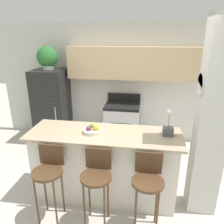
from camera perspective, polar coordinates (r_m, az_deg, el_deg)
The scene contains 12 objects.
ground_plane at distance 3.58m, azimuth -1.87°, elevation -20.64°, with size 14.00×14.00×0.00m, color beige.
wall_back at distance 4.77m, azimuth 3.69°, elevation 9.46°, with size 5.60×0.38×2.55m.
pillar_right at distance 2.97m, azimuth 24.54°, elevation -2.64°, with size 0.38×0.32×2.55m.
counter_bar at distance 3.27m, azimuth -1.97°, elevation -13.65°, with size 2.12×0.71×1.03m.
refrigerator at distance 5.04m, azimuth -15.38°, elevation 1.53°, with size 0.68×0.70×1.61m.
stove_range at distance 4.79m, azimuth 2.67°, elevation -3.08°, with size 0.73×0.64×1.07m.
bar_stool_left at distance 2.95m, azimuth -16.19°, elevation -14.90°, with size 0.38×0.38×1.01m.
bar_stool_mid at distance 2.77m, azimuth -4.04°, elevation -16.57°, with size 0.38×0.38×1.01m.
bar_stool_right at distance 2.72m, azimuth 9.33°, elevation -17.57°, with size 0.38×0.38×1.01m.
potted_plant_on_fridge at distance 4.83m, azimuth -16.54°, elevation 13.51°, with size 0.43×0.43×0.48m.
orchid_vase at distance 3.01m, azimuth 14.46°, elevation -4.17°, with size 0.14×0.14×0.37m.
fruit_bowl at distance 3.02m, azimuth -5.11°, elevation -4.69°, with size 0.26×0.26×0.12m.
Camera 1 is at (0.52, -2.68, 2.32)m, focal length 35.00 mm.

